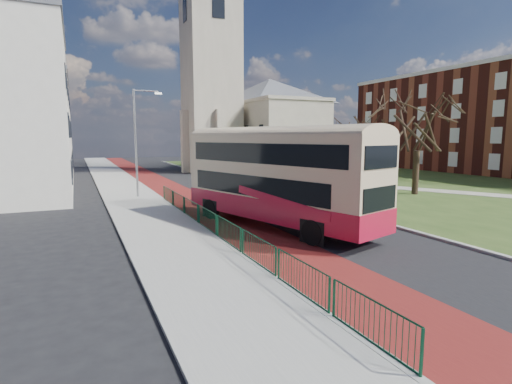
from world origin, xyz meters
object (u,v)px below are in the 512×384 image
winter_tree_near (419,116)px  litter_bin (362,201)px  streetlamp (138,137)px  winter_tree_far (364,130)px  bus (276,173)px

winter_tree_near → litter_bin: 10.53m
streetlamp → winter_tree_far: 27.65m
bus → winter_tree_far: (21.84, 19.98, 2.64)m
winter_tree_near → winter_tree_far: winter_tree_near is taller
winter_tree_near → winter_tree_far: (6.28, 14.17, -0.80)m
winter_tree_near → streetlamp: bearing=160.3°
litter_bin → winter_tree_near: bearing=23.0°
streetlamp → litter_bin: size_ratio=7.94×
litter_bin → winter_tree_far: bearing=50.7°
bus → winter_tree_far: bearing=25.3°
winter_tree_far → bus: bearing=-137.5°
winter_tree_far → litter_bin: (-14.43, -17.62, -4.91)m
winter_tree_near → litter_bin: bearing=-157.0°
streetlamp → winter_tree_near: size_ratio=0.89×
streetlamp → winter_tree_near: winter_tree_near is taller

